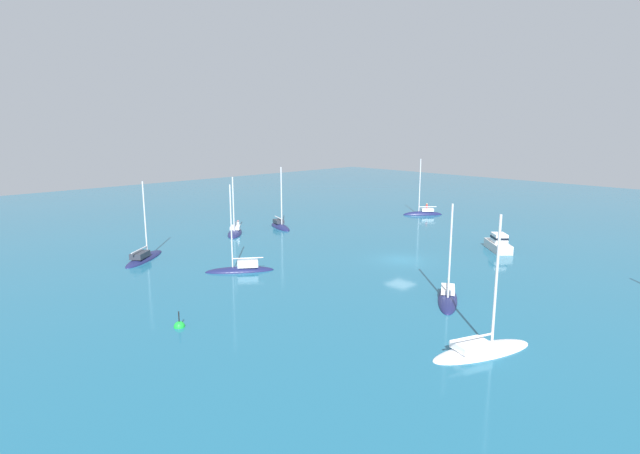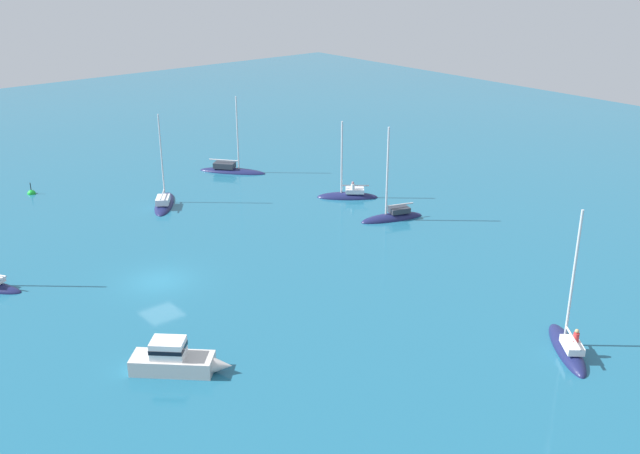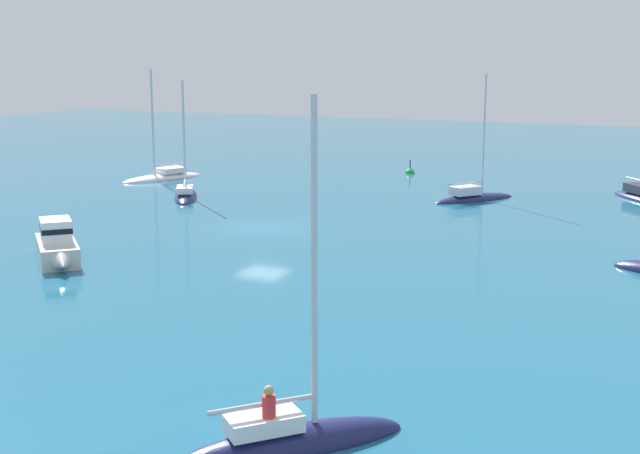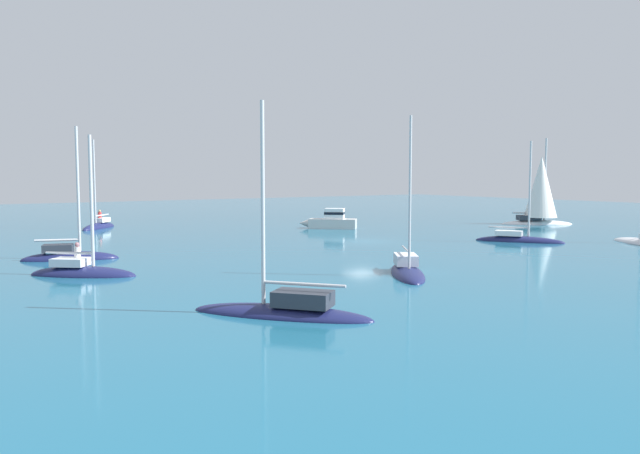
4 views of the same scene
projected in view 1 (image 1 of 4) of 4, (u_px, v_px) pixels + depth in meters
The scene contains 10 objects.
ground_plane at pixel (401, 260), 50.01m from camera, with size 160.00×160.00×0.00m, color #1E607F.
launch at pixel (498, 243), 53.86m from camera, with size 4.66×4.80×1.88m.
sloop at pixel (481, 350), 29.68m from camera, with size 7.13×4.26×8.54m.
sloop_1 at pixel (144, 258), 50.16m from camera, with size 6.44×5.58×8.07m.
ketch_1 at pixel (448, 298), 38.57m from camera, with size 6.25×4.68×7.95m.
yacht at pixel (280, 226), 65.74m from camera, with size 3.20×5.71×8.38m.
ketch_2 at pixel (241, 270), 46.18m from camera, with size 5.97×4.80×8.34m.
yacht_1 at pixel (235, 233), 61.93m from camera, with size 4.81×5.25×7.49m.
ketch_3 at pixel (423, 214), 74.99m from camera, with size 5.23×4.78×8.78m.
channel_buoy at pixel (179, 327), 33.46m from camera, with size 0.75×0.75×1.44m.
Camera 1 is at (-39.28, -29.36, 13.09)m, focal length 28.49 mm.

